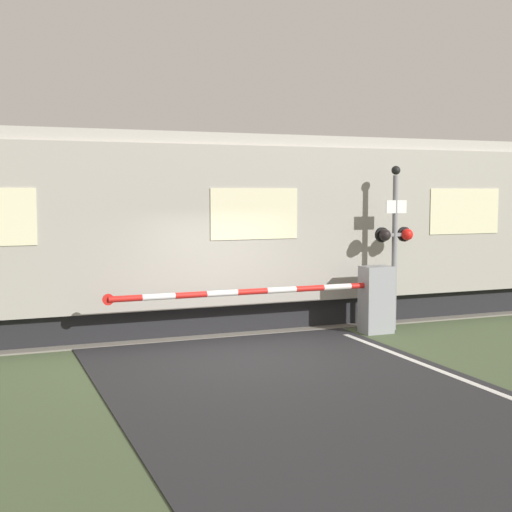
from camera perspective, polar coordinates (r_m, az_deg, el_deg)
ground_plane at (r=12.24m, az=-0.73°, el=-8.11°), size 80.00×80.00×0.00m
track_bed at (r=15.23m, az=-5.08°, el=-5.39°), size 36.00×3.20×0.13m
train at (r=15.25m, az=-2.16°, el=2.18°), size 18.05×2.99×3.94m
crossing_barrier at (r=14.18m, az=8.17°, el=-3.37°), size 5.70×0.44×1.34m
signal_post at (r=14.64m, az=11.06°, el=1.46°), size 0.82×0.26×3.33m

